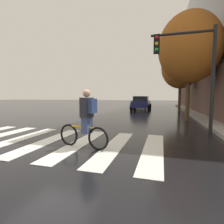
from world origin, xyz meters
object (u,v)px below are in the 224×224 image
(sedan_far, at_px, (139,101))
(street_tree_near, at_px, (189,48))
(sedan_mid, at_px, (141,103))
(traffic_light_near, at_px, (191,62))
(cyclist, at_px, (86,119))
(fire_hydrant, at_px, (217,111))
(street_tree_mid, at_px, (181,67))

(sedan_far, xyz_separation_m, street_tree_near, (4.60, -13.45, 3.59))
(sedan_mid, distance_m, sedan_far, 5.41)
(traffic_light_near, bearing_deg, cyclist, -134.40)
(sedan_far, bearing_deg, fire_hydrant, -61.86)
(street_tree_near, bearing_deg, street_tree_mid, 88.93)
(sedan_mid, xyz_separation_m, street_tree_near, (3.72, -8.12, 3.59))
(cyclist, bearing_deg, fire_hydrant, 56.08)
(cyclist, bearing_deg, street_tree_mid, 74.96)
(cyclist, distance_m, street_tree_mid, 14.56)
(sedan_mid, bearing_deg, street_tree_near, -65.40)
(traffic_light_near, relative_size, fire_hydrant, 5.38)
(sedan_far, height_order, street_tree_mid, street_tree_mid)
(cyclist, height_order, street_tree_near, street_tree_near)
(traffic_light_near, distance_m, street_tree_near, 4.14)
(cyclist, distance_m, traffic_light_near, 4.89)
(street_tree_near, bearing_deg, cyclist, -116.81)
(sedan_far, bearing_deg, street_tree_mid, -55.24)
(sedan_mid, relative_size, cyclist, 2.55)
(cyclist, relative_size, traffic_light_near, 0.40)
(sedan_mid, relative_size, traffic_light_near, 1.03)
(cyclist, height_order, fire_hydrant, cyclist)
(sedan_mid, distance_m, street_tree_mid, 5.39)
(street_tree_near, xyz_separation_m, street_tree_mid, (0.12, 6.65, -0.10))
(traffic_light_near, relative_size, street_tree_near, 0.65)
(sedan_mid, bearing_deg, traffic_light_near, -74.64)
(sedan_mid, height_order, street_tree_near, street_tree_near)
(street_tree_mid, bearing_deg, traffic_light_near, -93.03)
(street_tree_near, relative_size, street_tree_mid, 1.02)
(sedan_far, bearing_deg, traffic_light_near, -76.45)
(fire_hydrant, bearing_deg, sedan_mid, 129.32)
(street_tree_near, bearing_deg, sedan_far, 108.87)
(street_tree_mid, bearing_deg, fire_hydrant, -71.38)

